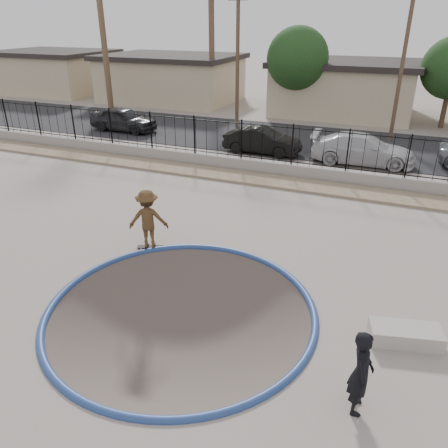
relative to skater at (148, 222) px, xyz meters
name	(u,v)px	position (x,y,z in m)	size (l,w,h in m)	color
ground	(297,186)	(2.47, 10.40, -2.07)	(120.00, 120.00, 2.20)	gray
bowl_pit	(181,310)	(2.47, -2.60, -0.97)	(6.84, 6.84, 1.80)	#51443E
coping_ring	(181,310)	(2.47, -2.60, -0.97)	(7.04, 7.04, 0.20)	navy
rock_strip	(284,183)	(2.47, 7.60, -0.91)	(42.00, 1.60, 0.11)	#978163
retaining_wall	(291,170)	(2.47, 8.70, -0.67)	(42.00, 0.45, 0.60)	gray
fence	(292,145)	(2.47, 8.70, 0.53)	(40.00, 0.04, 1.80)	black
street	(318,142)	(2.47, 15.40, -0.95)	(90.00, 8.00, 0.04)	black
house_west_far	(55,71)	(-25.53, 24.90, 1.01)	(10.60, 8.60, 3.90)	tan
house_west	(172,78)	(-12.53, 24.90, 1.01)	(11.60, 8.60, 3.90)	tan
house_center	(345,87)	(2.47, 24.90, 1.01)	(10.60, 8.60, 3.90)	tan
palm_mid	(211,19)	(-7.53, 22.40, 5.72)	(2.30, 2.30, 9.30)	brown
utility_pole_left	(238,54)	(-3.53, 17.40, 3.73)	(1.70, 0.24, 9.00)	#473323
utility_pole_mid	(404,54)	(6.47, 17.40, 3.99)	(1.70, 0.24, 9.50)	#473323
street_tree_left	(298,59)	(-0.53, 21.40, 3.22)	(4.32, 4.32, 6.36)	#473323
skater	(148,222)	(0.00, 0.00, 0.00)	(1.25, 0.72, 1.93)	brown
skateboard	(150,247)	(0.00, 0.00, -0.91)	(0.86, 0.51, 0.07)	black
videographer	(361,373)	(7.03, -4.10, -0.06)	(0.66, 0.43, 1.81)	black
concrete_ledge	(405,335)	(7.85, -1.71, -0.77)	(1.60, 0.70, 0.40)	#A49D91
car_a	(123,119)	(-9.94, 13.37, -0.17)	(1.80, 4.48, 1.53)	black
car_b	(262,141)	(0.07, 11.80, -0.24)	(1.46, 4.18, 1.38)	black
car_c	(363,149)	(5.35, 11.96, -0.18)	(2.10, 5.17, 1.50)	silver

